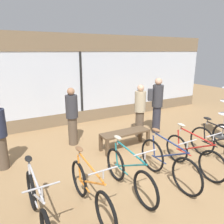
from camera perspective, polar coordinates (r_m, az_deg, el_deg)
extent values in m
plane|color=#99754C|center=(5.21, 9.88, -14.68)|extent=(24.00, 24.00, 0.00)
cube|color=#7A664C|center=(8.33, -7.79, -1.16)|extent=(12.00, 0.08, 0.45)
cube|color=silver|center=(8.06, -8.13, 7.73)|extent=(12.00, 0.04, 2.15)
cube|color=#7A664C|center=(7.99, -8.52, 17.54)|extent=(12.00, 0.08, 0.60)
cube|color=black|center=(8.03, -8.05, 7.70)|extent=(0.08, 0.02, 2.15)
torus|color=black|center=(4.16, -20.30, -18.63)|extent=(0.06, 0.66, 0.66)
cylinder|color=#BCBCC1|center=(3.56, -18.93, -20.31)|extent=(0.03, 1.01, 0.51)
cylinder|color=#BCBCC1|center=(4.00, -20.53, -16.08)|extent=(0.03, 0.11, 0.49)
cylinder|color=#BCBCC1|center=(3.43, -19.45, -16.29)|extent=(0.03, 0.94, 0.10)
cylinder|color=#BCBCC1|center=(3.96, -19.63, -20.49)|extent=(0.03, 0.49, 0.03)
cylinder|color=#B2B2B7|center=(3.82, -20.87, -12.39)|extent=(0.02, 0.02, 0.14)
ellipsoid|color=black|center=(3.78, -20.99, -11.31)|extent=(0.11, 0.22, 0.06)
cylinder|color=#B2B2B7|center=(2.99, -17.81, -19.13)|extent=(0.02, 0.02, 0.12)
cylinder|color=#ADADB2|center=(2.96, -17.91, -18.17)|extent=(0.46, 0.02, 0.02)
torus|color=black|center=(4.27, -8.63, -16.77)|extent=(0.05, 0.67, 0.67)
torus|color=black|center=(3.49, -1.67, -24.99)|extent=(0.05, 0.67, 0.67)
cylinder|color=orange|center=(3.70, -5.42, -17.83)|extent=(0.03, 0.98, 0.51)
cylinder|color=orange|center=(4.11, -8.55, -14.22)|extent=(0.03, 0.11, 0.49)
cylinder|color=orange|center=(3.58, -5.74, -13.91)|extent=(0.03, 0.91, 0.10)
cylinder|color=orange|center=(4.08, -7.34, -18.38)|extent=(0.03, 0.47, 0.03)
cylinder|color=#B2B2B7|center=(3.93, -8.52, -10.56)|extent=(0.02, 0.02, 0.14)
ellipsoid|color=brown|center=(3.90, -8.57, -9.50)|extent=(0.11, 0.22, 0.06)
cylinder|color=#B2B2B7|center=(3.18, -2.29, -15.98)|extent=(0.02, 0.02, 0.12)
cylinder|color=#ADADB2|center=(3.15, -2.30, -15.05)|extent=(0.46, 0.02, 0.02)
torus|color=black|center=(4.66, 0.90, -13.51)|extent=(0.05, 0.68, 0.68)
torus|color=black|center=(3.96, 8.79, -19.50)|extent=(0.05, 0.68, 0.68)
cylinder|color=#1E7A7F|center=(4.15, 4.86, -13.73)|extent=(0.03, 0.94, 0.51)
cylinder|color=#1E7A7F|center=(4.52, 1.18, -11.06)|extent=(0.03, 0.11, 0.49)
cylinder|color=#1E7A7F|center=(4.04, 4.70, -10.15)|extent=(0.03, 0.87, 0.10)
cylinder|color=#1E7A7F|center=(4.49, 2.43, -14.72)|extent=(0.03, 0.45, 0.03)
cylinder|color=#B2B2B7|center=(4.36, 1.48, -7.62)|extent=(0.02, 0.02, 0.14)
ellipsoid|color=#B2A893|center=(4.33, 1.48, -6.65)|extent=(0.11, 0.22, 0.06)
cylinder|color=#B2B2B7|center=(3.69, 8.60, -11.28)|extent=(0.02, 0.02, 0.12)
cylinder|color=#ADADB2|center=(3.66, 8.64, -10.44)|extent=(0.46, 0.02, 0.02)
torus|color=black|center=(5.03, 10.44, -11.10)|extent=(0.05, 0.74, 0.74)
torus|color=black|center=(4.43, 18.95, -15.70)|extent=(0.05, 0.74, 0.74)
cylinder|color=navy|center=(4.58, 14.94, -10.84)|extent=(0.03, 0.92, 0.51)
cylinder|color=navy|center=(4.90, 10.88, -8.76)|extent=(0.03, 0.11, 0.49)
cylinder|color=navy|center=(4.49, 14.91, -7.56)|extent=(0.03, 0.85, 0.10)
cylinder|color=navy|center=(4.88, 12.14, -12.05)|extent=(0.03, 0.44, 0.03)
cylinder|color=#B2B2B7|center=(4.76, 11.38, -5.52)|extent=(0.02, 0.02, 0.14)
ellipsoid|color=brown|center=(4.73, 11.43, -4.61)|extent=(0.11, 0.22, 0.06)
cylinder|color=#B2B2B7|center=(4.19, 19.07, -8.19)|extent=(0.02, 0.02, 0.12)
cylinder|color=#ADADB2|center=(4.17, 19.14, -7.44)|extent=(0.46, 0.02, 0.02)
torus|color=black|center=(5.56, 16.50, -9.14)|extent=(0.05, 0.68, 0.68)
torus|color=black|center=(5.02, 24.75, -12.81)|extent=(0.05, 0.68, 0.68)
cylinder|color=red|center=(5.15, 20.98, -8.66)|extent=(0.03, 0.92, 0.51)
cylinder|color=red|center=(5.44, 17.00, -6.98)|extent=(0.03, 0.11, 0.49)
cylinder|color=red|center=(5.07, 21.02, -5.71)|extent=(0.03, 0.85, 0.10)
cylinder|color=red|center=(5.43, 18.19, -9.91)|extent=(0.03, 0.44, 0.03)
cylinder|color=#B2B2B7|center=(5.31, 17.57, -4.02)|extent=(0.02, 0.02, 0.14)
ellipsoid|color=#B2A893|center=(5.28, 17.64, -3.20)|extent=(0.11, 0.22, 0.06)
cylinder|color=#B2B2B7|center=(4.80, 25.00, -6.10)|extent=(0.02, 0.02, 0.12)
cylinder|color=#ADADB2|center=(4.78, 25.08, -5.43)|extent=(0.46, 0.02, 0.02)
torus|color=black|center=(6.14, 22.45, -7.00)|extent=(0.05, 0.74, 0.74)
cylinder|color=black|center=(5.78, 26.82, -6.37)|extent=(0.03, 0.92, 0.51)
cylinder|color=black|center=(6.04, 22.98, -5.01)|extent=(0.03, 0.11, 0.49)
cylinder|color=black|center=(5.71, 26.91, -3.71)|extent=(0.03, 0.84, 0.10)
cylinder|color=black|center=(6.03, 24.10, -7.63)|extent=(0.03, 0.44, 0.03)
cylinder|color=#B2B2B7|center=(5.92, 23.60, -2.30)|extent=(0.02, 0.02, 0.14)
ellipsoid|color=black|center=(5.90, 23.69, -1.56)|extent=(0.11, 0.22, 0.06)
torus|color=black|center=(6.86, 27.04, -5.53)|extent=(0.06, 0.67, 0.67)
cylinder|color=#333333|center=(7.75, 26.81, -5.72)|extent=(0.48, 0.48, 0.03)
cylinder|color=white|center=(7.64, 27.12, -3.36)|extent=(0.40, 0.40, 0.02)
cube|color=brown|center=(6.01, 3.45, -5.37)|extent=(1.40, 0.44, 0.05)
cube|color=brown|center=(5.64, -1.27, -9.45)|extent=(0.08, 0.08, 0.44)
cube|color=brown|center=(6.33, 9.36, -6.81)|extent=(0.08, 0.08, 0.44)
cube|color=brown|center=(5.94, -2.95, -8.16)|extent=(0.08, 0.08, 0.44)
cube|color=brown|center=(6.59, 7.39, -5.80)|extent=(0.08, 0.08, 0.44)
cylinder|color=brown|center=(6.95, 7.18, -3.04)|extent=(0.31, 0.31, 0.80)
cylinder|color=tan|center=(6.76, 7.38, 2.73)|extent=(0.40, 0.40, 0.63)
sphere|color=tan|center=(6.68, 7.51, 6.25)|extent=(0.21, 0.21, 0.21)
cylinder|color=brown|center=(6.37, -10.20, -4.90)|extent=(0.30, 0.30, 0.81)
cylinder|color=#333338|center=(6.16, -10.52, 1.41)|extent=(0.39, 0.39, 0.64)
sphere|color=#9E7051|center=(6.07, -10.71, 5.29)|extent=(0.21, 0.21, 0.21)
cylinder|color=brown|center=(5.61, -26.85, -9.46)|extent=(0.33, 0.33, 0.78)
cylinder|color=#2D2D38|center=(7.32, 11.51, -1.93)|extent=(0.36, 0.36, 0.88)
cylinder|color=#333338|center=(7.13, 11.85, 4.13)|extent=(0.47, 0.47, 0.70)
sphere|color=tan|center=(7.05, 12.06, 7.81)|extent=(0.23, 0.23, 0.23)
cube|color=#38383D|center=(7.09, 9.94, 4.46)|extent=(0.25, 0.28, 0.36)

